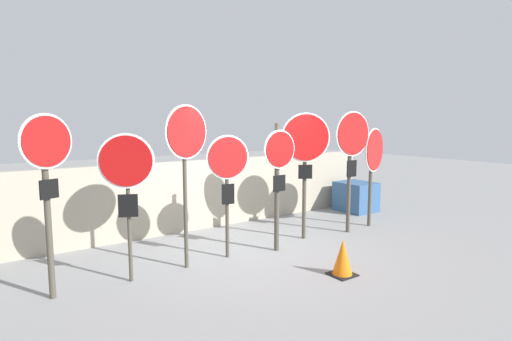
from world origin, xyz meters
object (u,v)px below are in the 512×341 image
at_px(stop_sign_4, 278,168).
at_px(traffic_cone_0, 343,258).
at_px(storage_crate, 356,197).
at_px(stop_sign_3, 228,169).
at_px(stop_sign_6, 352,147).
at_px(stop_sign_1, 127,173).
at_px(stop_sign_5, 306,149).
at_px(stop_sign_7, 374,157).
at_px(stop_sign_2, 186,146).
at_px(stop_sign_0, 47,171).

bearing_deg(stop_sign_4, traffic_cone_0, -88.30).
xyz_separation_m(stop_sign_4, storage_crate, (3.65, 1.39, -1.12)).
bearing_deg(stop_sign_3, stop_sign_6, 9.66).
xyz_separation_m(stop_sign_1, storage_crate, (6.25, 1.29, -1.21)).
xyz_separation_m(stop_sign_6, traffic_cone_0, (-1.87, -1.53, -1.51)).
distance_m(stop_sign_5, stop_sign_7, 1.89).
height_order(stop_sign_3, stop_sign_7, stop_sign_7).
relative_size(stop_sign_4, stop_sign_6, 0.91).
distance_m(stop_sign_2, storage_crate, 5.68).
bearing_deg(traffic_cone_0, stop_sign_1, 150.00).
bearing_deg(storage_crate, traffic_cone_0, -141.35).
bearing_deg(stop_sign_2, traffic_cone_0, -59.35).
height_order(stop_sign_2, stop_sign_3, stop_sign_2).
bearing_deg(stop_sign_4, stop_sign_2, 173.27).
bearing_deg(storage_crate, stop_sign_0, -170.14).
xyz_separation_m(stop_sign_1, stop_sign_2, (0.93, 0.04, 0.34)).
distance_m(stop_sign_0, stop_sign_7, 6.34).
relative_size(stop_sign_4, storage_crate, 2.47).
distance_m(stop_sign_1, storage_crate, 6.49).
height_order(traffic_cone_0, storage_crate, storage_crate).
height_order(stop_sign_7, storage_crate, stop_sign_7).
height_order(stop_sign_3, stop_sign_5, stop_sign_5).
relative_size(stop_sign_0, stop_sign_7, 1.11).
height_order(stop_sign_4, storage_crate, stop_sign_4).
height_order(stop_sign_6, storage_crate, stop_sign_6).
distance_m(stop_sign_2, traffic_cone_0, 2.90).
xyz_separation_m(stop_sign_4, stop_sign_6, (1.96, 0.08, 0.29)).
bearing_deg(stop_sign_1, storage_crate, 34.69).
distance_m(stop_sign_1, stop_sign_4, 2.60).
bearing_deg(storage_crate, stop_sign_3, -165.23).
height_order(stop_sign_2, stop_sign_5, stop_sign_2).
height_order(stop_sign_2, stop_sign_7, stop_sign_2).
distance_m(stop_sign_7, traffic_cone_0, 3.36).
xyz_separation_m(stop_sign_2, stop_sign_3, (0.76, 0.05, -0.41)).
bearing_deg(stop_sign_3, storage_crate, 26.58).
bearing_deg(stop_sign_1, stop_sign_2, 25.67).
bearing_deg(stop_sign_7, stop_sign_5, 159.06).
relative_size(stop_sign_1, stop_sign_6, 0.85).
xyz_separation_m(stop_sign_1, stop_sign_3, (1.68, 0.09, -0.07)).
relative_size(stop_sign_0, storage_crate, 2.61).
bearing_deg(stop_sign_5, storage_crate, 51.21).
relative_size(stop_sign_1, stop_sign_5, 0.87).
bearing_deg(stop_sign_3, stop_sign_1, -165.19).
bearing_deg(stop_sign_0, stop_sign_4, -26.11).
xyz_separation_m(traffic_cone_0, storage_crate, (3.56, 2.84, 0.10)).
height_order(stop_sign_0, stop_sign_2, stop_sign_2).
distance_m(stop_sign_0, storage_crate, 7.45).
bearing_deg(stop_sign_3, stop_sign_4, 0.10).
xyz_separation_m(stop_sign_4, stop_sign_5, (0.87, 0.28, 0.28)).
distance_m(stop_sign_3, traffic_cone_0, 2.29).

